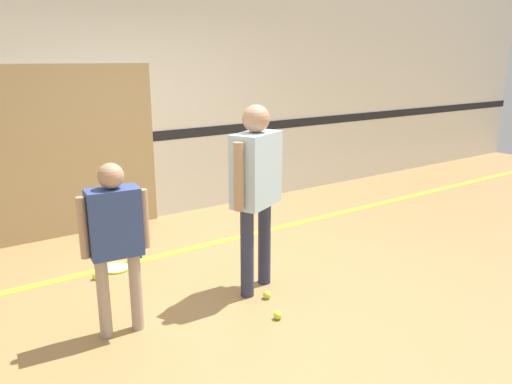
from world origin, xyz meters
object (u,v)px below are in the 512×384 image
Objects in this scene: person_student_left at (115,231)px; racket_spare_on_floor at (118,267)px; person_instructor at (256,179)px; tennis_ball_near_instructor at (267,295)px; tennis_ball_by_spare_racket at (96,276)px; tennis_ball_stray_left at (278,315)px.

person_student_left reaches higher than racket_spare_on_floor.
person_instructor is 0.97m from tennis_ball_near_instructor.
tennis_ball_by_spare_racket is (-1.06, 1.19, 0.00)m from tennis_ball_near_instructor.
person_instructor reaches higher than tennis_ball_by_spare_racket.
tennis_ball_by_spare_racket is (0.12, 1.01, -0.75)m from person_student_left.
tennis_ball_near_instructor is 1.00× the size of tennis_ball_by_spare_racket.
racket_spare_on_floor is at bearing 112.50° from tennis_ball_stray_left.
tennis_ball_stray_left is (1.05, -0.50, -0.75)m from person_student_left.
tennis_ball_near_instructor is 0.35m from tennis_ball_stray_left.
person_instructor is at bearing 82.04° from tennis_ball_near_instructor.
tennis_ball_near_instructor is at bearing -1.95° from person_student_left.
tennis_ball_stray_left is (0.93, -1.51, 0.00)m from tennis_ball_by_spare_racket.
person_student_left is (-1.21, -0.02, -0.20)m from person_instructor.
tennis_ball_near_instructor is 1.00× the size of tennis_ball_stray_left.
person_student_left is at bearing -129.08° from racket_spare_on_floor.
person_student_left is at bearing -96.77° from tennis_ball_by_spare_racket.
tennis_ball_by_spare_racket is 1.77m from tennis_ball_stray_left.
person_student_left is 19.25× the size of tennis_ball_near_instructor.
tennis_ball_by_spare_racket reaches higher than racket_spare_on_floor.
tennis_ball_near_instructor is at bearing 67.79° from tennis_ball_stray_left.
person_instructor reaches higher than tennis_ball_near_instructor.
person_instructor is 24.15× the size of tennis_ball_stray_left.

